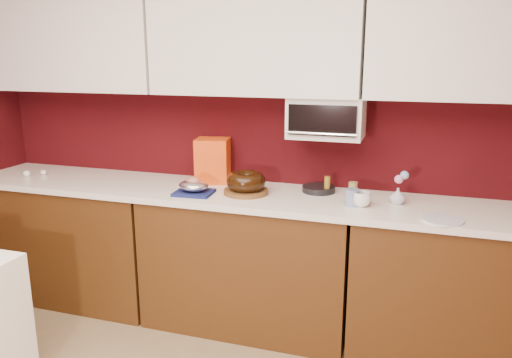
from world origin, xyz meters
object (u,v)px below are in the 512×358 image
at_px(foil_ham_nest, 194,186).
at_px(blue_jar, 352,197).
at_px(toaster_oven, 327,117).
at_px(pandoro_box, 213,160).
at_px(bundt_cake, 246,181).
at_px(coffee_mug, 361,198).
at_px(flower_vase, 398,195).

bearing_deg(foil_ham_nest, blue_jar, 3.07).
xyz_separation_m(toaster_oven, pandoro_box, (-0.78, 0.04, -0.33)).
bearing_deg(toaster_oven, foil_ham_nest, -158.98).
relative_size(toaster_oven, blue_jar, 4.58).
relative_size(pandoro_box, blue_jar, 3.03).
height_order(bundt_cake, foil_ham_nest, bundt_cake).
distance_m(bundt_cake, coffee_mug, 0.72).
bearing_deg(bundt_cake, foil_ham_nest, -160.57).
relative_size(toaster_oven, coffee_mug, 4.31).
bearing_deg(foil_ham_nest, coffee_mug, 2.80).
relative_size(bundt_cake, flower_vase, 2.25).
xyz_separation_m(foil_ham_nest, flower_vase, (1.22, 0.17, -0.00)).
xyz_separation_m(coffee_mug, blue_jar, (-0.05, 0.00, -0.00)).
xyz_separation_m(bundt_cake, flower_vase, (0.91, 0.06, -0.03)).
distance_m(coffee_mug, flower_vase, 0.23).
relative_size(coffee_mug, flower_vase, 0.96).
bearing_deg(flower_vase, pandoro_box, 172.41).
bearing_deg(blue_jar, bundt_cake, 175.12).
height_order(pandoro_box, flower_vase, pandoro_box).
bearing_deg(toaster_oven, flower_vase, -15.66).
bearing_deg(bundt_cake, pandoro_box, 144.62).
bearing_deg(foil_ham_nest, flower_vase, 7.85).
distance_m(coffee_mug, blue_jar, 0.05).
distance_m(blue_jar, flower_vase, 0.28).
bearing_deg(foil_ham_nest, pandoro_box, 91.01).
height_order(toaster_oven, foil_ham_nest, toaster_oven).
bearing_deg(blue_jar, pandoro_box, 164.04).
height_order(foil_ham_nest, pandoro_box, pandoro_box).
distance_m(bundt_cake, pandoro_box, 0.39).
relative_size(bundt_cake, blue_jar, 2.50).
relative_size(toaster_oven, flower_vase, 4.12).
bearing_deg(blue_jar, toaster_oven, 129.92).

